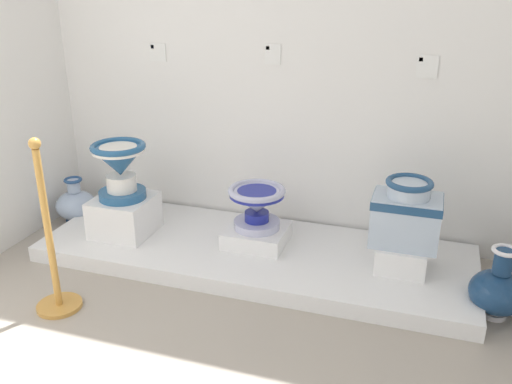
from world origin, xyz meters
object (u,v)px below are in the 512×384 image
plinth_block_rightmost (125,215)px  decorative_vase_spare (76,205)px  info_placard_first (158,52)px  plinth_block_pale_glazed (257,235)px  plinth_block_slender_white (402,255)px  info_placard_third (427,67)px  antique_toilet_pale_glazed (257,202)px  stanchion_post_near_left (53,261)px  antique_toilet_rightmost (120,165)px  info_placard_second (273,54)px  antique_toilet_slender_white (406,212)px  decorative_vase_companion (498,290)px

plinth_block_rightmost → decorative_vase_spare: size_ratio=1.10×
plinth_block_rightmost → info_placard_first: size_ratio=3.13×
plinth_block_pale_glazed → plinth_block_slender_white: size_ratio=1.18×
info_placard_third → decorative_vase_spare: bearing=-171.9°
antique_toilet_pale_glazed → stanchion_post_near_left: size_ratio=0.37×
info_placard_first → decorative_vase_spare: size_ratio=0.35×
plinth_block_rightmost → antique_toilet_rightmost: size_ratio=1.03×
info_placard_first → info_placard_third: bearing=0.0°
plinth_block_rightmost → info_placard_second: info_placard_second is taller
info_placard_first → antique_toilet_rightmost: bearing=-93.1°
info_placard_third → plinth_block_slender_white: bearing=-91.7°
plinth_block_slender_white → info_placard_third: (0.01, 0.47, 1.07)m
plinth_block_slender_white → info_placard_third: size_ratio=2.38×
plinth_block_slender_white → plinth_block_rightmost: bearing=-176.9°
antique_toilet_slender_white → info_placard_second: size_ratio=3.06×
antique_toilet_rightmost → info_placard_second: size_ratio=2.84×
antique_toilet_rightmost → decorative_vase_companion: 2.43m
antique_toilet_slender_white → stanchion_post_near_left: 2.04m
antique_toilet_slender_white → plinth_block_slender_white: bearing=0.0°
info_placard_second → antique_toilet_slender_white: bearing=-25.8°
info_placard_first → info_placard_second: 0.85m
info_placard_second → decorative_vase_spare: 1.86m
info_placard_second → stanchion_post_near_left: (-0.85, -1.37, -0.98)m
plinth_block_rightmost → info_placard_first: info_placard_first is taller
antique_toilet_pale_glazed → info_placard_second: bearing=94.3°
plinth_block_rightmost → decorative_vase_companion: decorative_vase_companion is taller
plinth_block_rightmost → info_placard_third: size_ratio=2.78×
antique_toilet_pale_glazed → decorative_vase_companion: bearing=-9.5°
plinth_block_slender_white → stanchion_post_near_left: bearing=-153.7°
decorative_vase_companion → antique_toilet_pale_glazed: bearing=170.5°
plinth_block_slender_white → info_placard_first: size_ratio=2.67×
decorative_vase_companion → antique_toilet_rightmost: bearing=177.3°
antique_toilet_rightmost → decorative_vase_companion: antique_toilet_rightmost is taller
info_placard_second → antique_toilet_pale_glazed: bearing=-85.7°
antique_toilet_pale_glazed → decorative_vase_companion: size_ratio=0.89×
plinth_block_pale_glazed → stanchion_post_near_left: 1.29m
antique_toilet_rightmost → plinth_block_slender_white: antique_toilet_rightmost is taller
antique_toilet_slender_white → plinth_block_rightmost: bearing=-176.9°
plinth_block_pale_glazed → info_placard_second: 1.20m
antique_toilet_rightmost → info_placard_second: 1.25m
stanchion_post_near_left → decorative_vase_companion: bearing=16.2°
antique_toilet_slender_white → decorative_vase_companion: antique_toilet_slender_white is taller
plinth_block_pale_glazed → antique_toilet_slender_white: antique_toilet_slender_white is taller
info_placard_first → info_placard_third: (1.83, 0.00, -0.01)m
plinth_block_slender_white → decorative_vase_spare: bearing=177.0°
plinth_block_rightmost → info_placard_first: 1.17m
antique_toilet_slender_white → info_placard_second: bearing=154.2°
info_placard_third → decorative_vase_companion: 1.38m
antique_toilet_rightmost → decorative_vase_companion: bearing=-2.7°
decorative_vase_spare → info_placard_first: bearing=30.2°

